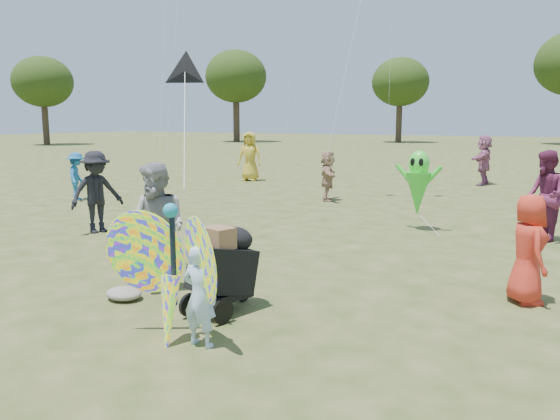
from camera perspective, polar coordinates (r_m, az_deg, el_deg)
The scene contains 15 objects.
ground at distance 6.80m, azimuth -4.80°, elevation -11.15°, with size 160.00×160.00×0.00m, color #51592B.
child_girl at distance 5.88m, azimuth -8.39°, elevation -8.87°, with size 0.40×0.26×1.10m, color #AACDF1.
adult_man at distance 7.69m, azimuth -12.65°, elevation -1.89°, with size 0.88×0.69×1.82m, color #939399.
grey_bag at distance 7.69m, azimuth -16.00°, elevation -8.39°, with size 0.51×0.42×0.16m, color gray.
crowd_a at distance 7.82m, azimuth 24.49°, elevation -3.74°, with size 0.70×0.46×1.44m, color red.
crowd_b at distance 12.20m, azimuth -18.62°, elevation 1.78°, with size 1.12×0.65×1.74m, color black.
crowd_d at distance 16.26m, azimuth 5.01°, elevation 3.58°, with size 1.38×0.44×1.49m, color tan.
crowd_e at distance 11.97m, azimuth 25.94°, elevation 1.36°, with size 0.88×0.68×1.81m, color #682247.
crowd_g at distance 21.58m, azimuth -3.18°, elevation 5.62°, with size 0.94×0.61×1.92m, color gold.
crowd_i at distance 17.45m, azimuth -20.47°, elevation 3.33°, with size 0.93×0.53×1.43m, color #1B5F97.
crowd_j at distance 21.59m, azimuth 20.53°, elevation 4.93°, with size 1.71×0.54×1.84m, color #A75F89.
jogging_stroller at distance 6.87m, azimuth -5.84°, elevation -5.59°, with size 0.68×1.12×1.09m.
butterfly_kite at distance 6.00m, azimuth -11.34°, elevation -6.52°, with size 1.74×0.75×1.72m.
delta_kite_rig at distance 10.37m, azimuth -9.91°, elevation 13.96°, with size 2.30×2.70×2.20m.
alien_kite at distance 12.18m, azimuth 14.22°, elevation 2.45°, with size 1.12×0.69×1.74m.
Camera 1 is at (3.59, -5.27, 2.39)m, focal length 35.00 mm.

